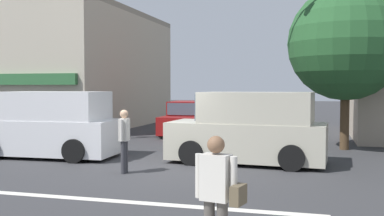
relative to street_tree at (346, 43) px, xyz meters
name	(u,v)px	position (x,y,z in m)	size (l,w,h in m)	color
ground_plane	(157,169)	(-5.24, -5.41, -3.82)	(120.00, 120.00, 0.00)	#333335
lane_marking_stripe	(97,200)	(-5.24, -8.91, -3.82)	(9.00, 0.24, 0.01)	silver
building_left_block	(36,70)	(-17.24, 6.50, -0.55)	(13.10, 12.17, 6.55)	#B7AD99
street_tree	(346,43)	(0.00, 0.00, 0.00)	(4.11, 4.11, 5.89)	#4C3823
traffic_light_mast	(365,29)	(0.50, -1.21, 0.36)	(4.86, 0.71, 6.20)	#47474C
sedan_waiting_far	(188,120)	(-6.79, 3.19, -3.11)	(1.90, 4.11, 1.58)	maroon
van_crossing_center	(250,129)	(-2.89, -3.78, -2.81)	(4.70, 2.25, 2.11)	#B7B29E
van_crossing_leftbound	(50,126)	(-9.30, -4.30, -2.81)	(4.68, 2.20, 2.11)	silver
pedestrian_foreground_with_bag	(217,193)	(-2.18, -11.60, -2.87)	(0.67, 0.41, 1.67)	#4C4742
pedestrian_mid_crossing	(124,137)	(-5.85, -6.19, -2.87)	(0.27, 0.56, 1.67)	#333338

